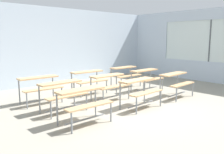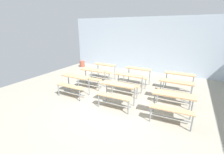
% 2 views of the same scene
% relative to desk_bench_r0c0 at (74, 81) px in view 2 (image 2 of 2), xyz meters
% --- Properties ---
extents(ground, '(10.00, 9.00, 0.05)m').
position_rel_desk_bench_r0c0_xyz_m(ground, '(1.70, 0.04, -0.59)').
color(ground, gray).
extents(wall_back, '(10.00, 0.12, 3.00)m').
position_rel_desk_bench_r0c0_xyz_m(wall_back, '(1.70, 4.54, 0.94)').
color(wall_back, silver).
rests_on(wall_back, ground).
extents(desk_bench_r0c0, '(1.10, 0.60, 0.74)m').
position_rel_desk_bench_r0c0_xyz_m(desk_bench_r0c0, '(0.00, 0.00, 0.00)').
color(desk_bench_r0c0, tan).
rests_on(desk_bench_r0c0, ground).
extents(desk_bench_r0c1, '(1.12, 0.62, 0.74)m').
position_rel_desk_bench_r0c0_xyz_m(desk_bench_r0c1, '(1.78, -0.02, 0.00)').
color(desk_bench_r0c1, tan).
rests_on(desk_bench_r0c1, ground).
extents(desk_bench_r0c2, '(1.13, 0.64, 0.74)m').
position_rel_desk_bench_r0c0_xyz_m(desk_bench_r0c2, '(3.43, -0.05, 0.00)').
color(desk_bench_r0c2, tan).
rests_on(desk_bench_r0c2, ground).
extents(desk_bench_r1c0, '(1.11, 0.61, 0.74)m').
position_rel_desk_bench_r0c0_xyz_m(desk_bench_r1c0, '(0.09, 1.03, 0.00)').
color(desk_bench_r1c0, tan).
rests_on(desk_bench_r1c0, ground).
extents(desk_bench_r1c1, '(1.10, 0.60, 0.74)m').
position_rel_desk_bench_r0c0_xyz_m(desk_bench_r1c1, '(1.69, 1.08, 0.00)').
color(desk_bench_r1c1, tan).
rests_on(desk_bench_r1c1, ground).
extents(desk_bench_r1c2, '(1.10, 0.59, 0.74)m').
position_rel_desk_bench_r0c0_xyz_m(desk_bench_r1c2, '(3.38, 1.09, 0.00)').
color(desk_bench_r1c2, tan).
rests_on(desk_bench_r1c2, ground).
extents(desk_bench_r2c0, '(1.12, 0.63, 0.74)m').
position_rel_desk_bench_r0c0_xyz_m(desk_bench_r2c0, '(0.02, 2.12, 0.00)').
color(desk_bench_r2c0, tan).
rests_on(desk_bench_r2c0, ground).
extents(desk_bench_r2c1, '(1.13, 0.64, 0.74)m').
position_rel_desk_bench_r0c0_xyz_m(desk_bench_r2c1, '(1.72, 2.14, 0.00)').
color(desk_bench_r2c1, tan).
rests_on(desk_bench_r2c1, ground).
extents(desk_bench_r2c2, '(1.11, 0.61, 0.74)m').
position_rel_desk_bench_r0c0_xyz_m(desk_bench_r2c2, '(3.42, 2.14, 0.00)').
color(desk_bench_r2c2, tan).
rests_on(desk_bench_r2c2, ground).
extents(trash_bin, '(0.32, 0.32, 0.37)m').
position_rel_desk_bench_r0c0_xyz_m(trash_bin, '(-2.51, 3.66, -0.38)').
color(trash_bin, '#9E4C38').
rests_on(trash_bin, ground).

